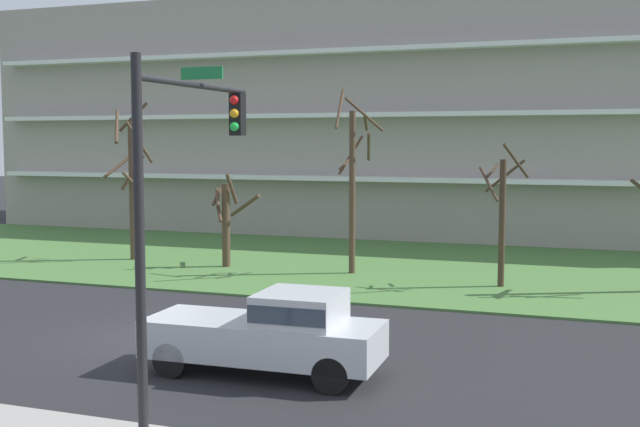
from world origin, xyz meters
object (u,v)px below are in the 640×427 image
Objects in this scene: tree_far_left at (132,181)px; tree_right at (502,214)px; tree_center at (353,180)px; traffic_signal_mast at (178,182)px; pickup_silver_center_left at (273,331)px; tree_left at (227,219)px.

tree_far_left is 1.35× the size of tree_right.
traffic_signal_mast is (1.76, -16.77, 0.75)m from tree_center.
tree_center reaches higher than pickup_silver_center_left.
tree_center is 1.41× the size of tree_right.
tree_far_left reaches higher than tree_left.
traffic_signal_mast is at bearing -83.99° from tree_center.
tree_right is 0.96× the size of pickup_silver_center_left.
tree_center is 13.97m from pickup_silver_center_left.
tree_left reaches higher than pickup_silver_center_left.
tree_far_left is 16.27m from tree_right.
pickup_silver_center_left is (-3.62, -12.54, -1.70)m from tree_right.
tree_far_left is at bearing 130.99° from pickup_silver_center_left.
pickup_silver_center_left is at bearing -47.64° from tree_far_left.
pickup_silver_center_left is (7.72, -13.37, -1.05)m from tree_left.
pickup_silver_center_left is at bearing -106.13° from tree_right.
pickup_silver_center_left is (12.57, -13.78, -2.54)m from tree_far_left.
tree_center is 16.87m from traffic_signal_mast.
tree_far_left is 0.96× the size of tree_center.
tree_left is 0.59× the size of traffic_signal_mast.
tree_center is (5.45, 0.13, 1.73)m from tree_left.
tree_right is 16.43m from traffic_signal_mast.
tree_right is at bearing 72.50° from pickup_silver_center_left.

